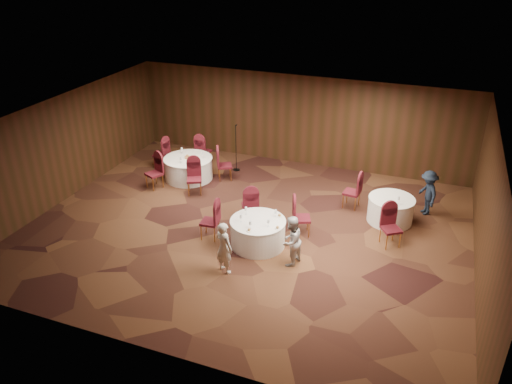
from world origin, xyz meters
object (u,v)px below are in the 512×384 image
(mic_stand, at_px, (236,157))
(woman_a, at_px, (224,248))
(table_left, at_px, (189,168))
(woman_b, at_px, (291,241))
(table_right, at_px, (391,210))
(table_main, at_px, (258,233))
(man_c, at_px, (428,193))

(mic_stand, xyz_separation_m, woman_a, (2.04, -5.63, 0.19))
(table_left, distance_m, woman_b, 5.92)
(mic_stand, height_order, woman_b, mic_stand)
(table_left, xyz_separation_m, table_right, (6.78, -0.53, 0.00))
(table_main, distance_m, mic_stand, 4.87)
(table_left, xyz_separation_m, woman_a, (3.29, -4.45, 0.31))
(table_left, height_order, woman_b, woman_b)
(table_main, height_order, table_left, same)
(table_left, height_order, woman_a, woman_a)
(table_right, bearing_deg, table_left, 175.50)
(mic_stand, height_order, woman_a, mic_stand)
(man_c, bearing_deg, table_right, -74.29)
(table_left, relative_size, woman_a, 1.20)
(table_right, height_order, mic_stand, mic_stand)
(table_main, bearing_deg, woman_a, -104.19)
(table_left, xyz_separation_m, mic_stand, (1.26, 1.19, 0.12))
(woman_b, bearing_deg, mic_stand, -127.83)
(man_c, bearing_deg, mic_stand, -124.29)
(table_main, bearing_deg, mic_stand, 119.41)
(table_left, bearing_deg, woman_a, -53.49)
(table_right, height_order, woman_a, woman_a)
(table_main, height_order, man_c, man_c)
(table_main, height_order, woman_a, woman_a)
(mic_stand, distance_m, woman_b, 5.89)
(mic_stand, relative_size, man_c, 1.22)
(mic_stand, bearing_deg, man_c, -7.81)
(woman_a, relative_size, man_c, 1.00)
(table_main, xyz_separation_m, mic_stand, (-2.39, 4.24, 0.12))
(man_c, bearing_deg, woman_b, -64.07)
(man_c, bearing_deg, woman_a, -69.33)
(table_right, bearing_deg, mic_stand, 162.69)
(table_main, bearing_deg, table_right, 38.82)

